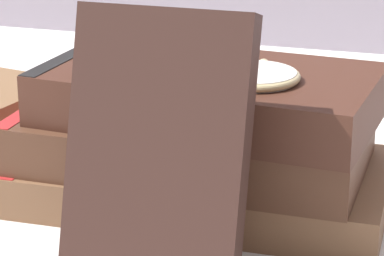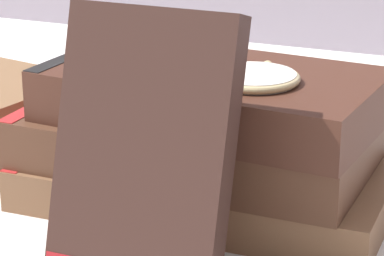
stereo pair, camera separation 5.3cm
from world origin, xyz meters
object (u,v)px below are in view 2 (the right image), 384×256
Objects in this scene: book_flat_bottom at (201,181)px; book_flat_top at (204,94)px; book_flat_middle at (187,139)px; pocket_watch at (253,77)px; book_leaning_front at (143,157)px.

book_flat_top is at bearing -47.13° from book_flat_bottom.
book_flat_top reaches higher than book_flat_middle.
pocket_watch is (0.04, -0.02, 0.02)m from book_flat_top.
book_leaning_front is (0.01, -0.10, -0.01)m from book_flat_top.
pocket_watch reaches higher than book_flat_top.
book_flat_top is 0.10m from book_leaning_front.
book_flat_bottom is 1.60× the size of book_leaning_front.
pocket_watch is (0.03, 0.09, 0.03)m from book_leaning_front.
book_flat_top is 3.61× the size of pocket_watch.
book_flat_bottom is 0.06m from book_flat_top.
book_flat_top is (0.00, -0.00, 0.06)m from book_flat_bottom.
book_leaning_front reaches higher than book_flat_top.
book_flat_middle is 0.08m from pocket_watch.
pocket_watch reaches higher than book_flat_bottom.
pocket_watch is (0.05, -0.02, 0.05)m from book_flat_middle.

